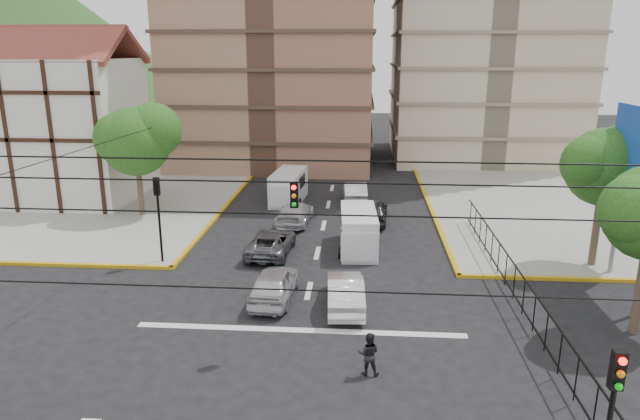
# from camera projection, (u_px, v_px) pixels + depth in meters

# --- Properties ---
(ground) EXTENTS (160.00, 160.00, 0.00)m
(ground) POSITION_uv_depth(u_px,v_px,m) (296.00, 345.00, 21.24)
(ground) COLOR black
(ground) RESTS_ON ground
(sidewalk_nw) EXTENTS (26.00, 26.00, 0.15)m
(sidewalk_nw) POSITION_uv_depth(u_px,v_px,m) (57.00, 198.00, 41.82)
(sidewalk_nw) COLOR gray
(sidewalk_nw) RESTS_ON ground
(sidewalk_ne) EXTENTS (26.00, 26.00, 0.15)m
(sidewalk_ne) POSITION_uv_depth(u_px,v_px,m) (620.00, 209.00, 38.98)
(sidewalk_ne) COLOR gray
(sidewalk_ne) RESTS_ON ground
(stop_line) EXTENTS (13.00, 0.40, 0.01)m
(stop_line) POSITION_uv_depth(u_px,v_px,m) (300.00, 330.00, 22.39)
(stop_line) COLOR silver
(stop_line) RESTS_ON ground
(tudor_building) EXTENTS (10.80, 8.05, 12.23)m
(tudor_building) POSITION_uv_depth(u_px,v_px,m) (61.00, 128.00, 40.34)
(tudor_building) COLOR silver
(tudor_building) RESTS_ON ground
(park_fence) EXTENTS (0.10, 22.50, 1.66)m
(park_fence) POSITION_uv_depth(u_px,v_px,m) (512.00, 302.00, 24.92)
(park_fence) COLOR black
(park_fence) RESTS_ON ground
(tree_park_c) EXTENTS (4.65, 3.80, 7.25)m
(tree_park_c) POSITION_uv_depth(u_px,v_px,m) (607.00, 163.00, 27.43)
(tree_park_c) COLOR #473828
(tree_park_c) RESTS_ON ground
(tree_tudor) EXTENTS (5.39, 4.40, 7.43)m
(tree_tudor) POSITION_uv_depth(u_px,v_px,m) (137.00, 138.00, 36.02)
(tree_tudor) COLOR #473828
(tree_tudor) RESTS_ON ground
(traffic_light_se) EXTENTS (0.28, 0.22, 4.40)m
(traffic_light_se) POSITION_uv_depth(u_px,v_px,m) (611.00, 410.00, 12.35)
(traffic_light_se) COLOR black
(traffic_light_se) RESTS_ON ground
(traffic_light_nw) EXTENTS (0.28, 0.22, 4.40)m
(traffic_light_nw) POSITION_uv_depth(u_px,v_px,m) (158.00, 206.00, 28.42)
(traffic_light_nw) COLOR black
(traffic_light_nw) RESTS_ON ground
(traffic_light_hanging) EXTENTS (18.00, 9.12, 0.92)m
(traffic_light_hanging) POSITION_uv_depth(u_px,v_px,m) (287.00, 208.00, 17.67)
(traffic_light_hanging) COLOR black
(traffic_light_hanging) RESTS_ON ground
(van_right_lane) EXTENTS (2.13, 4.90, 2.17)m
(van_right_lane) POSITION_uv_depth(u_px,v_px,m) (358.00, 232.00, 30.89)
(van_right_lane) COLOR silver
(van_right_lane) RESTS_ON ground
(van_left_lane) EXTENTS (2.33, 5.06, 2.21)m
(van_left_lane) POSITION_uv_depth(u_px,v_px,m) (288.00, 188.00, 40.67)
(van_left_lane) COLOR silver
(van_left_lane) RESTS_ON ground
(car_silver_front_left) EXTENTS (1.96, 4.41, 1.47)m
(car_silver_front_left) POSITION_uv_depth(u_px,v_px,m) (274.00, 284.00, 24.96)
(car_silver_front_left) COLOR silver
(car_silver_front_left) RESTS_ON ground
(car_white_front_right) EXTENTS (1.79, 4.42, 1.43)m
(car_white_front_right) POSITION_uv_depth(u_px,v_px,m) (345.00, 291.00, 24.23)
(car_white_front_right) COLOR white
(car_white_front_right) RESTS_ON ground
(car_grey_mid_left) EXTENTS (2.39, 4.75, 1.29)m
(car_grey_mid_left) POSITION_uv_depth(u_px,v_px,m) (271.00, 243.00, 30.54)
(car_grey_mid_left) COLOR #5A5D62
(car_grey_mid_left) RESTS_ON ground
(car_silver_rear_left) EXTENTS (2.24, 4.85, 1.37)m
(car_silver_rear_left) POSITION_uv_depth(u_px,v_px,m) (295.00, 213.00, 35.90)
(car_silver_rear_left) COLOR silver
(car_silver_rear_left) RESTS_ON ground
(car_darkgrey_mid_right) EXTENTS (2.09, 4.58, 1.53)m
(car_darkgrey_mid_right) POSITION_uv_depth(u_px,v_px,m) (373.00, 211.00, 36.06)
(car_darkgrey_mid_right) COLOR #28282B
(car_darkgrey_mid_right) RESTS_ON ground
(car_white_rear_right) EXTENTS (1.89, 4.63, 1.49)m
(car_white_rear_right) POSITION_uv_depth(u_px,v_px,m) (355.00, 192.00, 40.95)
(car_white_rear_right) COLOR silver
(car_white_rear_right) RESTS_ON ground
(pedestrian_crosswalk) EXTENTS (0.79, 0.64, 1.54)m
(pedestrian_crosswalk) POSITION_uv_depth(u_px,v_px,m) (369.00, 354.00, 19.17)
(pedestrian_crosswalk) COLOR black
(pedestrian_crosswalk) RESTS_ON ground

